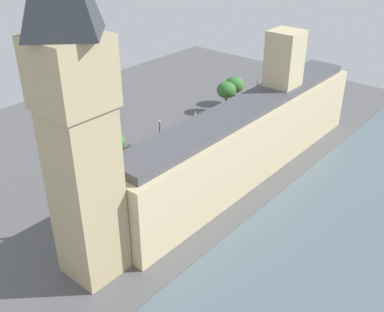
{
  "coord_description": "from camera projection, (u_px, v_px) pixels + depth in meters",
  "views": [
    {
      "loc": [
        -49.03,
        73.6,
        51.48
      ],
      "look_at": [
        1.0,
        14.24,
        8.83
      ],
      "focal_mm": 42.9,
      "sensor_mm": 36.0,
      "label": 1
    }
  ],
  "objects": [
    {
      "name": "car_blue_under_trees",
      "position": [
        183.0,
        157.0,
        104.76
      ],
      "size": [
        2.05,
        4.63,
        1.74
      ],
      "rotation": [
        0.0,
        0.0,
        -0.04
      ],
      "color": "navy",
      "rests_on": "ground"
    },
    {
      "name": "plane_tree_near_tower",
      "position": [
        115.0,
        143.0,
        98.45
      ],
      "size": [
        4.8,
        4.8,
        8.7
      ],
      "color": "brown",
      "rests_on": "ground"
    },
    {
      "name": "double_decker_bus_trailing",
      "position": [
        262.0,
        110.0,
        124.17
      ],
      "size": [
        3.71,
        10.72,
        4.75
      ],
      "rotation": [
        0.0,
        0.0,
        -0.12
      ],
      "color": "red",
      "rests_on": "ground"
    },
    {
      "name": "car_white_corner",
      "position": [
        238.0,
        126.0,
        119.53
      ],
      "size": [
        2.26,
        4.19,
        1.74
      ],
      "rotation": [
        0.0,
        0.0,
        -0.09
      ],
      "color": "silver",
      "rests_on": "ground"
    },
    {
      "name": "pedestrian_far_end",
      "position": [
        158.0,
        193.0,
        92.03
      ],
      "size": [
        0.65,
        0.57,
        1.58
      ],
      "rotation": [
        0.0,
        0.0,
        1.92
      ],
      "color": "#336B60",
      "rests_on": "ground"
    },
    {
      "name": "parliament_building",
      "position": [
        249.0,
        135.0,
        97.35
      ],
      "size": [
        10.95,
        72.89,
        28.38
      ],
      "color": "#CCBA8E",
      "rests_on": "ground"
    },
    {
      "name": "plane_tree_by_river_gate",
      "position": [
        235.0,
        85.0,
        132.37
      ],
      "size": [
        5.54,
        5.54,
        8.15
      ],
      "color": "brown",
      "rests_on": "ground"
    },
    {
      "name": "ground_plane",
      "position": [
        237.0,
        169.0,
        101.8
      ],
      "size": [
        142.89,
        142.89,
        0.0
      ],
      "primitive_type": "plane",
      "color": "#565659"
    },
    {
      "name": "car_dark_green_midblock",
      "position": [
        215.0,
        145.0,
        109.99
      ],
      "size": [
        1.9,
        4.41,
        1.74
      ],
      "rotation": [
        0.0,
        0.0,
        3.12
      ],
      "color": "#19472D",
      "rests_on": "ground"
    },
    {
      "name": "clock_tower",
      "position": [
        75.0,
        106.0,
        60.4
      ],
      "size": [
        9.26,
        9.26,
        54.5
      ],
      "color": "tan",
      "rests_on": "ground"
    },
    {
      "name": "street_lamp_opposite_hall",
      "position": [
        160.0,
        127.0,
        110.29
      ],
      "size": [
        0.56,
        0.56,
        6.39
      ],
      "color": "black",
      "rests_on": "ground"
    },
    {
      "name": "car_yellow_cab_kerbside",
      "position": [
        147.0,
        173.0,
        98.54
      ],
      "size": [
        2.46,
        4.85,
        1.74
      ],
      "rotation": [
        0.0,
        0.0,
        -0.13
      ],
      "color": "gold",
      "rests_on": "ground"
    },
    {
      "name": "plane_tree_leading",
      "position": [
        226.0,
        90.0,
        126.81
      ],
      "size": [
        5.39,
        5.39,
        8.77
      ],
      "color": "brown",
      "rests_on": "ground"
    },
    {
      "name": "river_thames",
      "position": [
        383.0,
        226.0,
        83.36
      ],
      "size": [
        40.08,
        128.6,
        0.25
      ],
      "primitive_type": "cube",
      "color": "slate",
      "rests_on": "ground"
    }
  ]
}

